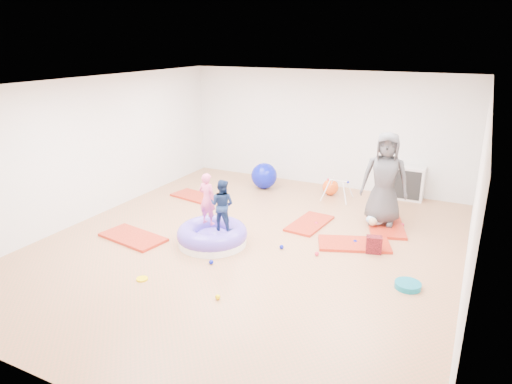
% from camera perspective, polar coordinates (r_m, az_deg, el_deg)
% --- Properties ---
extents(room, '(7.01, 8.01, 2.81)m').
position_cam_1_polar(room, '(7.69, -1.00, 2.89)').
color(room, '#99744C').
rests_on(room, ground).
extents(gym_mat_front_left, '(1.33, 0.82, 0.05)m').
position_cam_1_polar(gym_mat_front_left, '(8.70, -15.12, -5.48)').
color(gym_mat_front_left, '#D24624').
rests_on(gym_mat_front_left, ground).
extents(gym_mat_mid_left, '(1.22, 0.76, 0.05)m').
position_cam_1_polar(gym_mat_mid_left, '(10.63, -7.54, -0.56)').
color(gym_mat_mid_left, '#D24624').
rests_on(gym_mat_mid_left, ground).
extents(gym_mat_center_back, '(0.69, 1.20, 0.05)m').
position_cam_1_polar(gym_mat_center_back, '(9.08, 6.70, -3.92)').
color(gym_mat_center_back, '#D24624').
rests_on(gym_mat_center_back, ground).
extents(gym_mat_right, '(1.38, 1.02, 0.05)m').
position_cam_1_polar(gym_mat_right, '(8.33, 12.15, -6.37)').
color(gym_mat_right, '#D24624').
rests_on(gym_mat_right, ground).
extents(gym_mat_rear_right, '(1.01, 1.44, 0.05)m').
position_cam_1_polar(gym_mat_rear_right, '(9.30, 15.87, -3.97)').
color(gym_mat_rear_right, '#D24624').
rests_on(gym_mat_rear_right, ground).
extents(inflatable_cushion, '(1.26, 1.26, 0.40)m').
position_cam_1_polar(inflatable_cushion, '(8.19, -5.48, -5.45)').
color(inflatable_cushion, white).
rests_on(inflatable_cushion, ground).
extents(child_pink, '(0.36, 0.25, 0.95)m').
position_cam_1_polar(child_pink, '(8.11, -6.11, -0.53)').
color(child_pink, '#F65D98').
rests_on(child_pink, inflatable_cushion).
extents(child_navy, '(0.46, 0.37, 0.91)m').
position_cam_1_polar(child_navy, '(7.85, -4.26, -1.28)').
color(child_navy, '#13244E').
rests_on(child_navy, inflatable_cushion).
extents(adult_caregiver, '(0.95, 0.69, 1.80)m').
position_cam_1_polar(adult_caregiver, '(9.02, 15.80, 1.61)').
color(adult_caregiver, '#403F42').
rests_on(adult_caregiver, gym_mat_rear_right).
extents(infant, '(0.33, 0.34, 0.20)m').
position_cam_1_polar(infant, '(9.11, 14.55, -3.46)').
color(infant, '#AAD3F2').
rests_on(infant, gym_mat_rear_right).
extents(ball_pit_balls, '(3.20, 3.94, 0.08)m').
position_cam_1_polar(ball_pit_balls, '(8.09, 2.71, -6.61)').
color(ball_pit_balls, red).
rests_on(ball_pit_balls, ground).
extents(exercise_ball_blue, '(0.63, 0.63, 0.63)m').
position_cam_1_polar(exercise_ball_blue, '(11.11, 1.02, 2.04)').
color(exercise_ball_blue, '#0811A6').
rests_on(exercise_ball_blue, ground).
extents(exercise_ball_orange, '(0.38, 0.38, 0.38)m').
position_cam_1_polar(exercise_ball_orange, '(10.81, 9.30, 0.61)').
color(exercise_ball_orange, '#FA5616').
rests_on(exercise_ball_orange, ground).
extents(infant_play_gym, '(0.62, 0.59, 0.48)m').
position_cam_1_polar(infant_play_gym, '(10.43, 10.17, 0.64)').
color(infant_play_gym, silver).
rests_on(infant_play_gym, ground).
extents(cube_shelf, '(0.76, 0.37, 0.76)m').
position_cam_1_polar(cube_shelf, '(10.89, 18.30, 1.09)').
color(cube_shelf, silver).
rests_on(cube_shelf, ground).
extents(balance_disc, '(0.38, 0.38, 0.09)m').
position_cam_1_polar(balance_disc, '(7.20, 18.45, -11.00)').
color(balance_disc, '#0C6980').
rests_on(balance_disc, ground).
extents(backpack, '(0.29, 0.22, 0.30)m').
position_cam_1_polar(backpack, '(8.08, 14.52, -6.40)').
color(backpack, maroon).
rests_on(backpack, ground).
extents(yellow_toy, '(0.18, 0.18, 0.03)m').
position_cam_1_polar(yellow_toy, '(7.27, -14.06, -10.50)').
color(yellow_toy, '#FFDE00').
rests_on(yellow_toy, ground).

